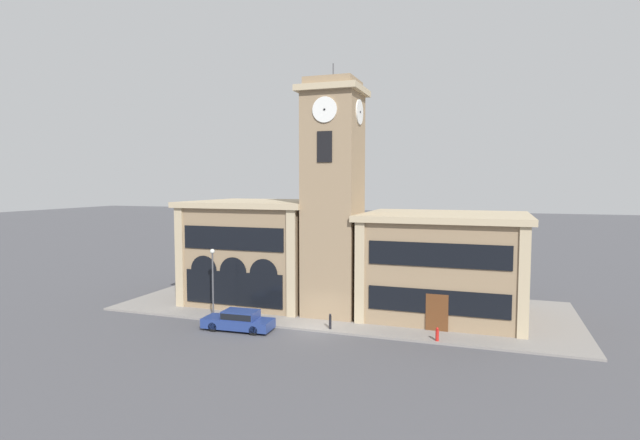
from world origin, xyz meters
TOP-DOWN VIEW (x-y plane):
  - ground_plane at (0.00, 0.00)m, footprint 300.00×300.00m
  - sidewalk_kerb at (0.00, 7.19)m, footprint 35.64×14.37m
  - clock_tower at (0.00, 4.56)m, footprint 4.66×4.66m
  - town_hall_left_wing at (-7.50, 7.44)m, footprint 11.15×10.49m
  - town_hall_right_wing at (8.05, 7.45)m, footprint 12.24×10.49m
  - parked_car_near at (-4.95, -1.30)m, footprint 4.97×2.01m
  - street_lamp at (-8.16, 0.65)m, footprint 0.36×0.36m
  - bollard at (1.07, 0.58)m, footprint 0.18×0.18m
  - fire_hydrant at (8.31, 0.31)m, footprint 0.22×0.22m

SIDE VIEW (x-z plane):
  - ground_plane at x=0.00m, z-range 0.00..0.00m
  - sidewalk_kerb at x=0.00m, z-range 0.00..0.15m
  - fire_hydrant at x=8.31m, z-range 0.13..1.00m
  - bollard at x=1.07m, z-range 0.14..1.20m
  - parked_car_near at x=-4.95m, z-range 0.03..1.42m
  - street_lamp at x=-8.16m, z-range 1.01..6.14m
  - town_hall_right_wing at x=8.05m, z-range 0.03..7.89m
  - town_hall_left_wing at x=-7.50m, z-range 0.03..8.66m
  - clock_tower at x=0.00m, z-range -0.55..18.49m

